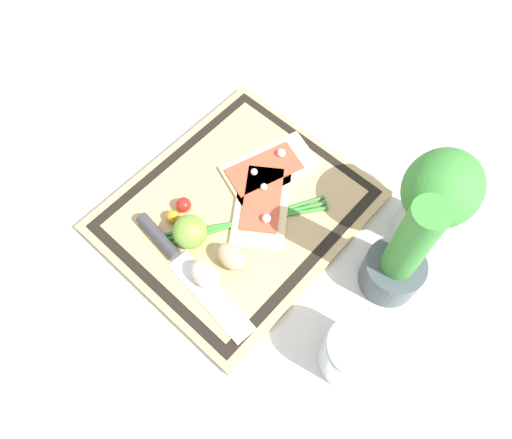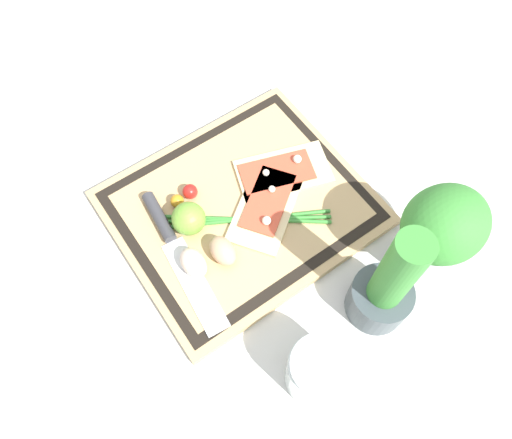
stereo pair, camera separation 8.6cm
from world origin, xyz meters
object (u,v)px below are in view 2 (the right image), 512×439
at_px(cherry_tomato_yellow, 177,201).
at_px(cherry_tomato_red, 190,192).
at_px(sauce_jar, 317,372).
at_px(egg_pink, 193,263).
at_px(lime, 189,219).
at_px(egg_brown, 223,251).
at_px(herb_glass, 439,232).
at_px(pizza_slice_far, 266,206).
at_px(herb_pot, 386,289).
at_px(pizza_slice_near, 282,171).
at_px(knife, 170,237).

bearing_deg(cherry_tomato_yellow, cherry_tomato_red, -174.43).
bearing_deg(sauce_jar, egg_pink, -77.14).
height_order(lime, cherry_tomato_yellow, lime).
xyz_separation_m(egg_brown, herb_glass, (-0.27, 0.20, 0.08)).
relative_size(lime, cherry_tomato_red, 2.15).
bearing_deg(cherry_tomato_red, pizza_slice_far, 134.43).
relative_size(egg_brown, herb_glass, 0.28).
bearing_deg(herb_pot, sauce_jar, 12.11).
distance_m(pizza_slice_near, knife, 0.24).
height_order(knife, sauce_jar, sauce_jar).
height_order(pizza_slice_far, cherry_tomato_red, cherry_tomato_red).
xyz_separation_m(pizza_slice_far, herb_glass, (-0.16, 0.23, 0.09)).
bearing_deg(cherry_tomato_red, knife, 35.68).
relative_size(pizza_slice_far, sauce_jar, 1.92).
xyz_separation_m(herb_pot, sauce_jar, (0.15, 0.03, -0.04)).
distance_m(egg_brown, cherry_tomato_red, 0.13).
xyz_separation_m(cherry_tomato_yellow, herb_glass, (-0.29, 0.33, 0.09)).
xyz_separation_m(egg_brown, cherry_tomato_yellow, (0.01, -0.13, -0.01)).
xyz_separation_m(lime, cherry_tomato_yellow, (-0.00, -0.05, -0.02)).
xyz_separation_m(cherry_tomato_red, sauce_jar, (0.01, 0.38, 0.01)).
height_order(pizza_slice_near, cherry_tomato_yellow, same).
bearing_deg(cherry_tomato_yellow, sauce_jar, 92.87).
distance_m(egg_pink, herb_pot, 0.31).
height_order(lime, sauce_jar, sauce_jar).
height_order(knife, lime, lime).
height_order(knife, cherry_tomato_red, cherry_tomato_red).
height_order(egg_brown, sauce_jar, sauce_jar).
xyz_separation_m(egg_pink, herb_glass, (-0.33, 0.21, 0.08)).
height_order(cherry_tomato_yellow, herb_pot, herb_pot).
bearing_deg(lime, sauce_jar, 94.12).
height_order(lime, cherry_tomato_red, lime).
bearing_deg(knife, egg_pink, 95.90).
xyz_separation_m(pizza_slice_near, herb_pot, (0.02, 0.29, 0.06)).
xyz_separation_m(pizza_slice_far, cherry_tomato_red, (0.10, -0.10, 0.01)).
bearing_deg(egg_brown, cherry_tomato_red, -97.21).
distance_m(pizza_slice_near, egg_brown, 0.20).
bearing_deg(egg_pink, knife, -84.10).
bearing_deg(egg_pink, herb_glass, 147.60).
bearing_deg(pizza_slice_far, herb_glass, 124.66).
height_order(herb_pot, sauce_jar, herb_pot).
xyz_separation_m(knife, lime, (-0.04, -0.00, 0.02)).
bearing_deg(egg_brown, cherry_tomato_yellow, -84.72).
height_order(cherry_tomato_red, herb_glass, herb_glass).
bearing_deg(sauce_jar, pizza_slice_near, -118.35).
bearing_deg(pizza_slice_far, herb_pot, 100.24).
distance_m(pizza_slice_far, knife, 0.18).
xyz_separation_m(pizza_slice_far, knife, (0.17, -0.05, 0.00)).
bearing_deg(egg_pink, cherry_tomato_red, -119.04).
bearing_deg(herb_glass, egg_brown, -35.73).
distance_m(egg_pink, cherry_tomato_red, 0.14).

